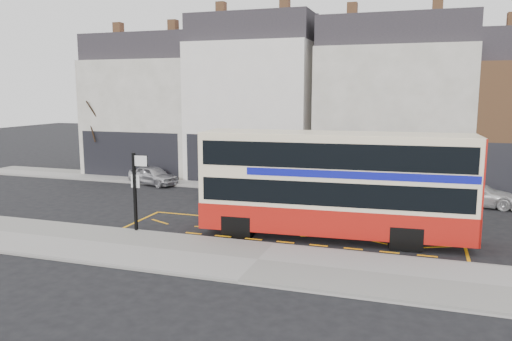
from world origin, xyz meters
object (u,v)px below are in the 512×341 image
(street_tree_left, at_px, (100,110))
(street_tree_right, at_px, (443,139))
(car_grey, at_px, (334,185))
(car_silver, at_px, (153,175))
(car_white, at_px, (475,193))
(bus_stop_post, at_px, (136,185))
(double_decker_bus, at_px, (335,183))

(street_tree_left, xyz_separation_m, street_tree_right, (22.64, 0.41, -1.41))
(street_tree_left, bearing_deg, car_grey, -8.75)
(car_silver, distance_m, car_white, 18.94)
(car_white, relative_size, street_tree_left, 0.65)
(car_silver, xyz_separation_m, street_tree_left, (-5.31, 2.20, 4.00))
(street_tree_right, bearing_deg, bus_stop_post, -134.33)
(car_silver, relative_size, car_grey, 0.80)
(car_silver, distance_m, car_grey, 11.68)
(street_tree_left, bearing_deg, street_tree_right, 1.03)
(double_decker_bus, height_order, car_white, double_decker_bus)
(car_grey, height_order, car_white, car_grey)
(car_grey, distance_m, street_tree_left, 17.61)
(car_silver, distance_m, street_tree_right, 17.72)
(car_grey, relative_size, car_white, 1.00)
(street_tree_left, bearing_deg, double_decker_bus, -29.28)
(car_white, bearing_deg, car_silver, 98.79)
(car_grey, xyz_separation_m, car_white, (7.27, 0.49, -0.09))
(double_decker_bus, bearing_deg, bus_stop_post, -169.62)
(street_tree_left, height_order, street_tree_right, street_tree_left)
(double_decker_bus, relative_size, car_silver, 3.05)
(double_decker_bus, distance_m, street_tree_left, 21.04)
(car_grey, bearing_deg, street_tree_left, 94.94)
(double_decker_bus, relative_size, bus_stop_post, 3.32)
(car_grey, height_order, street_tree_right, street_tree_right)
(street_tree_left, bearing_deg, bus_stop_post, -49.85)
(bus_stop_post, xyz_separation_m, car_silver, (-5.00, 10.02, -1.49))
(car_white, bearing_deg, car_grey, 102.43)
(bus_stop_post, distance_m, street_tree_left, 16.18)
(street_tree_left, distance_m, street_tree_right, 22.69)
(car_silver, bearing_deg, street_tree_left, 85.53)
(bus_stop_post, height_order, car_silver, bus_stop_post)
(car_silver, bearing_deg, street_tree_right, -63.41)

